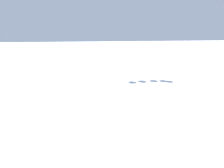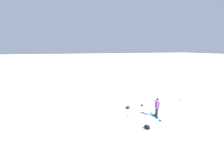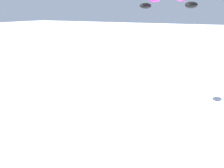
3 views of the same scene
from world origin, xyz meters
TOP-DOWN VIEW (x-y plane):
  - ground_plane at (0.00, 0.00)m, footprint 300.00×300.00m
  - snowboarder at (-0.09, -0.77)m, footprint 0.46×0.70m
  - snowboard at (-0.08, -0.84)m, footprint 1.80×0.41m
  - gear_bag_large at (1.24, -2.46)m, footprint 0.59×0.45m
  - camera_tripod at (0.05, -2.28)m, footprint 0.58×0.60m
  - gear_bag_small at (-2.30, -2.30)m, footprint 0.67×0.52m
  - ski_poles at (-0.23, 1.56)m, footprint 0.34×0.28m

SIDE VIEW (x-z plane):
  - ground_plane at x=0.00m, z-range 0.00..0.00m
  - snowboard at x=-0.08m, z-range -0.03..0.07m
  - gear_bag_small at x=-2.30m, z-range 0.01..0.26m
  - gear_bag_large at x=1.24m, z-range 0.01..0.28m
  - ski_poles at x=-0.23m, z-range 0.19..1.43m
  - camera_tripod at x=0.05m, z-range 0.29..1.63m
  - snowboarder at x=-0.09m, z-range 0.16..1.83m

